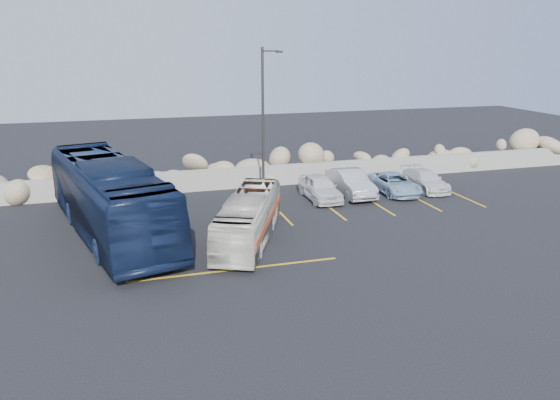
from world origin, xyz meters
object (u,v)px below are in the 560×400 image
object	(u,v)px
car_c	(426,180)
vintage_bus	(249,218)
lamppost	(264,120)
car_a	(320,188)
tour_coach	(109,198)
car_d	(394,184)
car_b	(351,183)

from	to	relation	value
car_c	vintage_bus	bearing A→B (deg)	-153.33
lamppost	car_a	size ratio (longest dim) A/B	2.05
tour_coach	car_a	xyz separation A→B (m)	(10.82, 2.70, -1.03)
tour_coach	car_d	xyz separation A→B (m)	(15.30, 2.75, -1.14)
lamppost	car_a	xyz separation A→B (m)	(2.80, -1.19, -3.63)
lamppost	vintage_bus	distance (m)	7.57
lamppost	car_b	bearing A→B (deg)	-10.05
vintage_bus	car_d	distance (m)	11.00
lamppost	car_c	bearing A→B (deg)	-5.88
lamppost	car_c	size ratio (longest dim) A/B	2.09
tour_coach	car_a	distance (m)	11.20
vintage_bus	car_c	world-z (taller)	vintage_bus
vintage_bus	car_a	xyz separation A→B (m)	(5.17, 5.21, -0.36)
car_c	car_a	bearing A→B (deg)	-176.18
vintage_bus	car_a	size ratio (longest dim) A/B	1.89
vintage_bus	car_c	size ratio (longest dim) A/B	1.93
lamppost	vintage_bus	size ratio (longest dim) A/B	1.08
car_a	car_d	distance (m)	4.48
car_a	car_b	xyz separation A→B (m)	(1.93, 0.36, 0.04)
tour_coach	car_c	distance (m)	17.68
car_b	tour_coach	bearing A→B (deg)	-166.64
car_a	tour_coach	bearing A→B (deg)	-165.19
car_d	car_c	bearing A→B (deg)	4.87
car_a	car_d	world-z (taller)	car_a
car_b	car_d	size ratio (longest dim) A/B	1.07
car_d	tour_coach	bearing A→B (deg)	-169.75
vintage_bus	car_c	bearing A→B (deg)	48.57
vintage_bus	tour_coach	bearing A→B (deg)	179.70
tour_coach	car_d	bearing A→B (deg)	-3.95
car_c	car_d	distance (m)	2.11
car_c	car_d	bearing A→B (deg)	-173.38
car_c	car_d	xyz separation A→B (m)	(-2.10, -0.18, -0.00)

